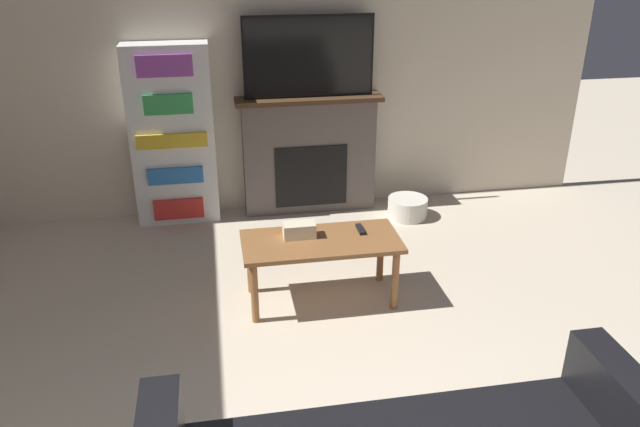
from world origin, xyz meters
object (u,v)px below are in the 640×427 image
at_px(storage_basket, 407,208).
at_px(bookshelf, 173,136).
at_px(coffee_table, 321,248).
at_px(tv, 309,57).
at_px(fireplace, 309,154).

bearing_deg(storage_basket, bookshelf, 171.05).
bearing_deg(bookshelf, coffee_table, -57.02).
relative_size(bookshelf, storage_basket, 4.35).
bearing_deg(tv, coffee_table, -96.30).
relative_size(tv, bookshelf, 0.72).
bearing_deg(bookshelf, storage_basket, -8.95).
height_order(coffee_table, bookshelf, bookshelf).
bearing_deg(coffee_table, bookshelf, 122.98).
relative_size(tv, storage_basket, 3.13).
bearing_deg(storage_basket, fireplace, 157.97).
xyz_separation_m(fireplace, tv, (0.00, -0.02, 0.88)).
distance_m(bookshelf, storage_basket, 2.17).
relative_size(fireplace, bookshelf, 0.83).
xyz_separation_m(fireplace, storage_basket, (0.85, -0.34, -0.45)).
distance_m(tv, bookshelf, 1.35).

